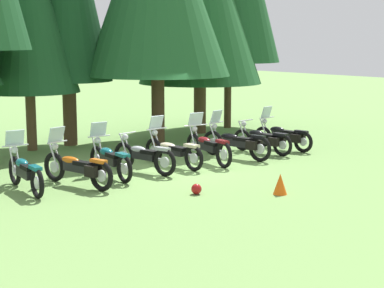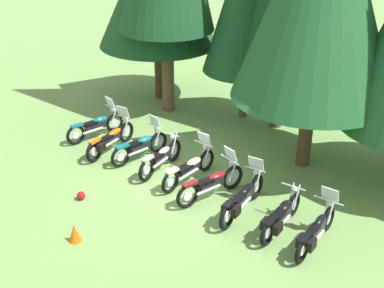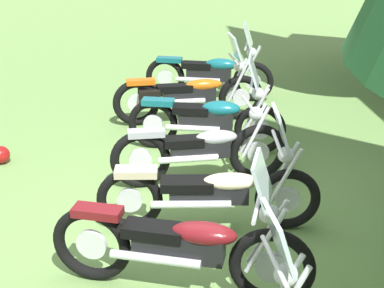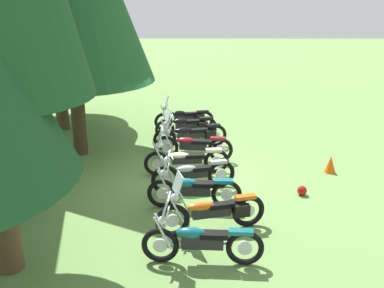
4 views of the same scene
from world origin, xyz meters
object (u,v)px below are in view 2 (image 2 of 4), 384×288
motorcycle_3 (161,158)px  motorcycle_4 (190,167)px  motorcycle_6 (242,198)px  motorcycle_0 (96,125)px  motorcycle_8 (316,231)px  motorcycle_5 (212,183)px  motorcycle_2 (141,146)px  dropped_helmet (81,196)px  traffic_cone (75,233)px  motorcycle_1 (110,139)px  motorcycle_7 (281,216)px

motorcycle_3 → motorcycle_4: 1.09m
motorcycle_3 → motorcycle_6: motorcycle_6 is taller
motorcycle_0 → motorcycle_8: size_ratio=1.03×
motorcycle_5 → motorcycle_0: bearing=98.1°
motorcycle_2 → motorcycle_5: 3.17m
motorcycle_3 → dropped_helmet: (-0.30, -2.72, -0.32)m
motorcycle_2 → traffic_cone: (2.22, -3.86, -0.24)m
motorcycle_1 → motorcycle_6: size_ratio=0.98×
motorcycle_7 → dropped_helmet: motorcycle_7 is taller
motorcycle_0 → motorcycle_7: 7.77m
motorcycle_3 → dropped_helmet: bearing=159.2°
traffic_cone → dropped_helmet: bearing=143.1°
motorcycle_4 → motorcycle_1: bearing=94.4°
motorcycle_1 → motorcycle_4: (3.17, 0.61, -0.01)m
motorcycle_7 → traffic_cone: size_ratio=4.52×
motorcycle_2 → motorcycle_5: bearing=-87.6°
motorcycle_7 → motorcycle_4: bearing=78.0°
motorcycle_7 → traffic_cone: 5.19m
motorcycle_2 → motorcycle_4: bearing=-82.5°
motorcycle_2 → motorcycle_8: 6.45m
motorcycle_6 → motorcycle_0: bearing=77.4°
traffic_cone → dropped_helmet: 1.90m
motorcycle_1 → motorcycle_2: (1.09, 0.41, 0.02)m
motorcycle_4 → motorcycle_5: motorcycle_5 is taller
motorcycle_1 → motorcycle_8: 7.57m
motorcycle_6 → motorcycle_5: bearing=77.2°
motorcycle_3 → motorcycle_5: motorcycle_5 is taller
motorcycle_2 → traffic_cone: size_ratio=4.61×
motorcycle_5 → traffic_cone: motorcycle_5 is taller
motorcycle_5 → motorcycle_6: (1.11, 0.03, -0.00)m
motorcycle_5 → motorcycle_7: (2.29, 0.16, -0.03)m
motorcycle_8 → motorcycle_0: bearing=82.2°
motorcycle_6 → motorcycle_7: motorcycle_6 is taller
motorcycle_0 → motorcycle_4: (4.38, 0.34, -0.02)m
motorcycle_2 → motorcycle_7: size_ratio=1.02×
motorcycle_8 → dropped_helmet: motorcycle_8 is taller
motorcycle_8 → motorcycle_4: bearing=80.5°
motorcycle_5 → motorcycle_7: bearing=-79.5°
motorcycle_8 → motorcycle_2: bearing=81.9°
motorcycle_4 → motorcycle_7: size_ratio=1.09×
traffic_cone → motorcycle_3: bearing=107.5°
motorcycle_4 → traffic_cone: bearing=175.5°
motorcycle_7 → traffic_cone: motorcycle_7 is taller
motorcycle_1 → motorcycle_8: motorcycle_1 is taller
motorcycle_0 → motorcycle_1: 1.23m
motorcycle_2 → dropped_helmet: 2.84m
motorcycle_3 → motorcycle_7: motorcycle_3 is taller
motorcycle_7 → dropped_helmet: bearing=109.7°
motorcycle_5 → motorcycle_7: motorcycle_5 is taller
motorcycle_1 → dropped_helmet: size_ratio=9.73×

